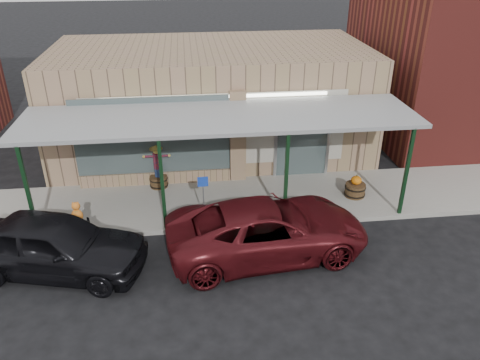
{
  "coord_description": "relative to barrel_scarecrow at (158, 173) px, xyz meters",
  "views": [
    {
      "loc": [
        -0.96,
        -9.78,
        7.93
      ],
      "look_at": [
        0.49,
        2.6,
        1.39
      ],
      "focal_mm": 35.0,
      "sensor_mm": 36.0,
      "label": 1
    }
  ],
  "objects": [
    {
      "name": "barrel_scarecrow",
      "position": [
        0.0,
        0.0,
        0.0
      ],
      "size": [
        0.95,
        0.72,
        1.57
      ],
      "rotation": [
        0.0,
        0.0,
        0.21
      ],
      "color": "brown",
      "rests_on": "sidewalk"
    },
    {
      "name": "car_maroon",
      "position": [
        3.15,
        -4.0,
        0.09
      ],
      "size": [
        5.79,
        3.14,
        1.54
      ],
      "primitive_type": "imported",
      "rotation": [
        0.0,
        0.0,
        1.68
      ],
      "color": "#4E0F14",
      "rests_on": "ground"
    },
    {
      "name": "barrel_pumpkin",
      "position": [
        6.56,
        -1.43,
        -0.25
      ],
      "size": [
        0.86,
        0.86,
        0.79
      ],
      "rotation": [
        0.0,
        0.0,
        0.36
      ],
      "color": "brown",
      "rests_on": "sidewalk"
    },
    {
      "name": "sidewalk",
      "position": [
        2.1,
        -1.2,
        -0.61
      ],
      "size": [
        40.0,
        3.2,
        0.15
      ],
      "primitive_type": "cube",
      "color": "gray",
      "rests_on": "ground"
    },
    {
      "name": "ground",
      "position": [
        2.1,
        -4.8,
        -0.68
      ],
      "size": [
        120.0,
        120.0,
        0.0
      ],
      "primitive_type": "plane",
      "color": "black",
      "rests_on": "ground"
    },
    {
      "name": "parked_sedan",
      "position": [
        -2.52,
        -4.13,
        0.14
      ],
      "size": [
        5.11,
        3.03,
        1.63
      ],
      "rotation": [
        0.0,
        0.0,
        1.32
      ],
      "color": "black",
      "rests_on": "ground"
    },
    {
      "name": "awning",
      "position": [
        2.1,
        -1.24,
        2.33
      ],
      "size": [
        12.0,
        3.0,
        3.04
      ],
      "color": "gray",
      "rests_on": "ground"
    },
    {
      "name": "handicap_sign",
      "position": [
        1.46,
        -2.4,
        0.44
      ],
      "size": [
        0.31,
        0.04,
        1.51
      ],
      "rotation": [
        0.0,
        0.0,
        0.06
      ],
      "color": "gray",
      "rests_on": "sidewalk"
    },
    {
      "name": "block_buildings_near",
      "position": [
        4.11,
        4.4,
        3.09
      ],
      "size": [
        61.0,
        8.0,
        8.0
      ],
      "color": "maroon",
      "rests_on": "ground"
    },
    {
      "name": "storefront",
      "position": [
        2.1,
        3.36,
        1.41
      ],
      "size": [
        12.0,
        6.25,
        4.2
      ],
      "color": "#8D6D56",
      "rests_on": "ground"
    }
  ]
}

